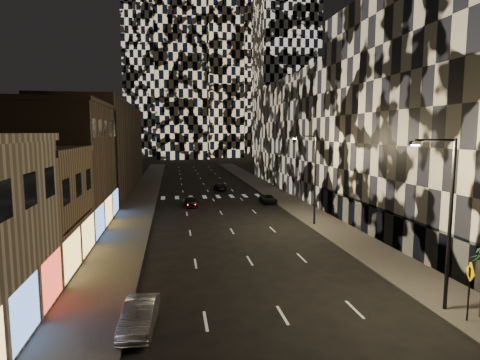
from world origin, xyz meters
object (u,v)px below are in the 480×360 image
object	(u,v)px
streetlight_far	(313,173)
car_dark_midlane	(191,202)
car_silver_parked	(139,316)
car_dark_oncoming	(220,186)
ped_sign	(470,281)
car_dark_rightlane	(268,199)
streetlight_near	(446,212)

from	to	relation	value
streetlight_far	car_dark_midlane	bearing A→B (deg)	132.86
streetlight_far	car_silver_parked	xyz separation A→B (m)	(-15.55, -19.35, -4.67)
car_dark_oncoming	car_dark_midlane	bearing A→B (deg)	65.43
car_dark_midlane	ped_sign	distance (m)	36.12
car_dark_rightlane	ped_sign	distance (m)	34.82
streetlight_far	car_dark_oncoming	distance (m)	27.62
car_silver_parked	ped_sign	distance (m)	16.21
streetlight_far	car_dark_rightlane	xyz separation A→B (m)	(-1.35, 13.35, -4.79)
ped_sign	car_dark_rightlane	bearing A→B (deg)	111.88
streetlight_far	car_dark_midlane	world-z (taller)	streetlight_far
car_dark_midlane	car_dark_rightlane	xyz separation A→B (m)	(10.33, 0.75, -0.06)
car_silver_parked	car_dark_rightlane	size ratio (longest dim) A/B	1.04
streetlight_near	car_dark_oncoming	bearing A→B (deg)	97.67
car_silver_parked	car_dark_rightlane	xyz separation A→B (m)	(14.20, 32.70, -0.13)
car_silver_parked	ped_sign	xyz separation A→B (m)	(16.01, -2.03, 1.52)
streetlight_far	car_silver_parked	size ratio (longest dim) A/B	2.16
streetlight_near	car_dark_oncoming	size ratio (longest dim) A/B	2.15
streetlight_far	car_dark_midlane	distance (m)	17.82
ped_sign	car_dark_midlane	bearing A→B (deg)	128.56
car_silver_parked	car_dark_midlane	bearing A→B (deg)	87.98
streetlight_near	ped_sign	size ratio (longest dim) A/B	3.01
streetlight_near	car_dark_rightlane	bearing A→B (deg)	92.33
car_dark_midlane	car_dark_oncoming	world-z (taller)	car_dark_midlane
streetlight_far	ped_sign	world-z (taller)	streetlight_far
car_dark_oncoming	ped_sign	distance (m)	48.35
streetlight_near	car_dark_oncoming	xyz separation A→B (m)	(-6.26, 46.48, -4.75)
car_silver_parked	ped_sign	size ratio (longest dim) A/B	1.39
car_dark_midlane	ped_sign	size ratio (longest dim) A/B	1.22
streetlight_near	ped_sign	world-z (taller)	streetlight_near
car_dark_oncoming	ped_sign	world-z (taller)	ped_sign
streetlight_near	car_dark_oncoming	world-z (taller)	streetlight_near
streetlight_near	car_silver_parked	distance (m)	16.25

